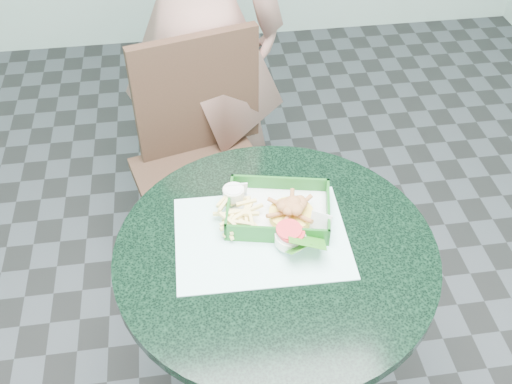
{
  "coord_description": "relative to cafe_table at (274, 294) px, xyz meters",
  "views": [
    {
      "loc": [
        -0.19,
        -0.98,
        1.91
      ],
      "look_at": [
        -0.04,
        0.1,
        0.88
      ],
      "focal_mm": 42.0,
      "sensor_mm": 36.0,
      "label": 1
    }
  ],
  "objects": [
    {
      "name": "cafe_table",
      "position": [
        0.0,
        0.0,
        0.0
      ],
      "size": [
        0.82,
        0.82,
        0.75
      ],
      "color": "black",
      "rests_on": "floor"
    },
    {
      "name": "dining_chair",
      "position": [
        -0.15,
        0.7,
        -0.05
      ],
      "size": [
        0.46,
        0.46,
        0.93
      ],
      "rotation": [
        0.0,
        0.0,
        0.25
      ],
      "color": "#482C1C",
      "rests_on": "floor"
    },
    {
      "name": "placemat",
      "position": [
        -0.03,
        0.04,
        0.17
      ],
      "size": [
        0.45,
        0.34,
        0.0
      ],
      "primitive_type": "cube",
      "rotation": [
        0.0,
        0.0,
        -0.02
      ],
      "color": "#B6F1EC",
      "rests_on": "cafe_table"
    },
    {
      "name": "food_basket",
      "position": [
        0.02,
        0.11,
        0.19
      ],
      "size": [
        0.27,
        0.19,
        0.05
      ],
      "rotation": [
        0.0,
        0.0,
        -0.21
      ],
      "color": "#16581A",
      "rests_on": "placemat"
    },
    {
      "name": "crab_sandwich",
      "position": [
        0.06,
        0.09,
        0.22
      ],
      "size": [
        0.12,
        0.12,
        0.07
      ],
      "rotation": [
        0.0,
        0.0,
        -0.28
      ],
      "color": "gold",
      "rests_on": "food_basket"
    },
    {
      "name": "fries_pile",
      "position": [
        -0.08,
        0.08,
        0.21
      ],
      "size": [
        0.12,
        0.13,
        0.04
      ],
      "primitive_type": null,
      "rotation": [
        0.0,
        0.0,
        -0.14
      ],
      "color": "#FFE47F",
      "rests_on": "food_basket"
    },
    {
      "name": "sauce_ramekin",
      "position": [
        -0.1,
        0.14,
        0.22
      ],
      "size": [
        0.06,
        0.06,
        0.03
      ],
      "rotation": [
        0.0,
        0.0,
        0.2
      ],
      "color": "silver",
      "rests_on": "food_basket"
    },
    {
      "name": "garnish_cup",
      "position": [
        0.07,
        -0.0,
        0.21
      ],
      "size": [
        0.12,
        0.11,
        0.05
      ],
      "rotation": [
        0.0,
        0.0,
        0.33
      ],
      "color": "white",
      "rests_on": "food_basket"
    }
  ]
}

